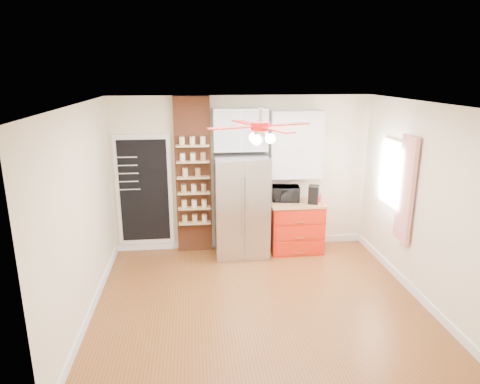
{
  "coord_description": "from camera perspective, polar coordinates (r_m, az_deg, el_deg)",
  "views": [
    {
      "loc": [
        -0.84,
        -5.26,
        3.08
      ],
      "look_at": [
        -0.16,
        0.9,
        1.33
      ],
      "focal_mm": 32.0,
      "sensor_mm": 36.0,
      "label": 1
    }
  ],
  "objects": [
    {
      "name": "upper_glass_cabinet",
      "position": [
        7.19,
        0.03,
        8.34
      ],
      "size": [
        0.9,
        0.35,
        0.7
      ],
      "primitive_type": "cube",
      "color": "white",
      "rests_on": "wall_back"
    },
    {
      "name": "window",
      "position": [
        7.05,
        19.67,
        2.31
      ],
      "size": [
        0.04,
        0.75,
        1.05
      ],
      "primitive_type": "cube",
      "color": "white",
      "rests_on": "wall_right"
    },
    {
      "name": "wall_front",
      "position": [
        3.79,
        7.35,
        -11.58
      ],
      "size": [
        4.5,
        0.02,
        2.7
      ],
      "primitive_type": "cube",
      "color": "#F2E5C3",
      "rests_on": "floor"
    },
    {
      "name": "red_cabinet",
      "position": [
        7.63,
        7.43,
        -4.52
      ],
      "size": [
        0.94,
        0.64,
        0.9
      ],
      "color": "red",
      "rests_on": "floor"
    },
    {
      "name": "upper_shelf_unit",
      "position": [
        7.42,
        7.51,
        6.3
      ],
      "size": [
        0.9,
        0.3,
        1.15
      ],
      "primitive_type": "cube",
      "color": "white",
      "rests_on": "wall_back"
    },
    {
      "name": "wall_back",
      "position": [
        7.51,
        0.26,
        2.46
      ],
      "size": [
        4.5,
        0.02,
        2.7
      ],
      "primitive_type": "cube",
      "color": "#F2E5C3",
      "rests_on": "floor"
    },
    {
      "name": "canister_right",
      "position": [
        7.55,
        10.33,
        -0.76
      ],
      "size": [
        0.11,
        0.11,
        0.13
      ],
      "primitive_type": "cylinder",
      "rotation": [
        0.0,
        0.0,
        0.0
      ],
      "color": "#A4091D",
      "rests_on": "red_cabinet"
    },
    {
      "name": "pantry_jar_beans",
      "position": [
        7.22,
        -5.67,
        2.56
      ],
      "size": [
        0.11,
        0.11,
        0.13
      ],
      "primitive_type": "cylinder",
      "rotation": [
        0.0,
        0.0,
        0.25
      ],
      "color": "olive",
      "rests_on": "brick_pillar"
    },
    {
      "name": "fridge",
      "position": [
        7.28,
        0.19,
        -1.86
      ],
      "size": [
        0.9,
        0.7,
        1.75
      ],
      "primitive_type": "cube",
      "color": "silver",
      "rests_on": "floor"
    },
    {
      "name": "coffee_maker",
      "position": [
        7.41,
        9.78,
        -0.33
      ],
      "size": [
        0.23,
        0.26,
        0.31
      ],
      "primitive_type": "cube",
      "rotation": [
        0.0,
        0.0,
        -0.36
      ],
      "color": "black",
      "rests_on": "red_cabinet"
    },
    {
      "name": "ceiling_fan",
      "position": [
        5.37,
        2.75,
        8.73
      ],
      "size": [
        1.4,
        1.4,
        0.44
      ],
      "color": "silver",
      "rests_on": "ceiling"
    },
    {
      "name": "toaster_oven",
      "position": [
        7.5,
        6.11,
        -0.19
      ],
      "size": [
        0.51,
        0.38,
        0.26
      ],
      "primitive_type": "imported",
      "rotation": [
        0.0,
        0.0,
        -0.16
      ],
      "color": "black",
      "rests_on": "red_cabinet"
    },
    {
      "name": "curtain",
      "position": [
        6.58,
        21.24,
        0.32
      ],
      "size": [
        0.06,
        0.4,
        1.55
      ],
      "primitive_type": "cube",
      "color": "red",
      "rests_on": "wall_right"
    },
    {
      "name": "floor",
      "position": [
        6.15,
        2.44,
        -14.28
      ],
      "size": [
        4.5,
        4.5,
        0.0
      ],
      "primitive_type": "plane",
      "color": "brown",
      "rests_on": "ground"
    },
    {
      "name": "canister_left",
      "position": [
        7.49,
        10.17,
        -0.86
      ],
      "size": [
        0.14,
        0.14,
        0.14
      ],
      "primitive_type": "cylinder",
      "rotation": [
        0.0,
        0.0,
        -0.36
      ],
      "color": "#B20E09",
      "rests_on": "red_cabinet"
    },
    {
      "name": "pantry_jar_oats",
      "position": [
        7.25,
        -7.33,
        2.58
      ],
      "size": [
        0.12,
        0.12,
        0.14
      ],
      "primitive_type": "cylinder",
      "rotation": [
        0.0,
        0.0,
        0.31
      ],
      "color": "beige",
      "rests_on": "brick_pillar"
    },
    {
      "name": "brick_pillar",
      "position": [
        7.39,
        -6.24,
        2.13
      ],
      "size": [
        0.6,
        0.16,
        2.7
      ],
      "primitive_type": "cube",
      "color": "brown",
      "rests_on": "floor"
    },
    {
      "name": "ceiling",
      "position": [
        5.34,
        2.79,
        11.67
      ],
      "size": [
        4.5,
        4.5,
        0.0
      ],
      "primitive_type": "plane",
      "color": "white",
      "rests_on": "wall_back"
    },
    {
      "name": "wall_left",
      "position": [
        5.72,
        -20.32,
        -2.87
      ],
      "size": [
        0.02,
        4.0,
        2.7
      ],
      "primitive_type": "cube",
      "color": "#F2E5C3",
      "rests_on": "floor"
    },
    {
      "name": "wall_right",
      "position": [
        6.34,
        23.13,
        -1.37
      ],
      "size": [
        0.02,
        4.0,
        2.7
      ],
      "primitive_type": "cube",
      "color": "#F2E5C3",
      "rests_on": "floor"
    },
    {
      "name": "chalkboard",
      "position": [
        7.54,
        -12.66,
        0.15
      ],
      "size": [
        0.95,
        0.05,
        1.95
      ],
      "color": "white",
      "rests_on": "wall_back"
    }
  ]
}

